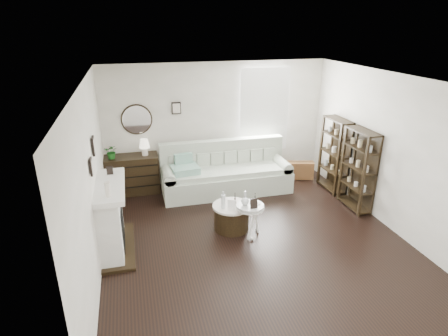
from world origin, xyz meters
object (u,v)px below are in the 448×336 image
object	(u,v)px
sofa	(225,175)
drum_table	(231,217)
dresser	(130,175)
pedestal_table	(250,208)

from	to	relation	value
sofa	drum_table	size ratio (longest dim) A/B	4.07
sofa	drum_table	bearing A→B (deg)	-100.76
dresser	drum_table	distance (m)	2.67
dresser	drum_table	world-z (taller)	dresser
dresser	sofa	bearing A→B (deg)	-10.70
drum_table	sofa	bearing A→B (deg)	79.24
sofa	pedestal_table	world-z (taller)	sofa
sofa	drum_table	world-z (taller)	sofa
drum_table	dresser	bearing A→B (deg)	130.28
dresser	pedestal_table	bearing A→B (deg)	-49.55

